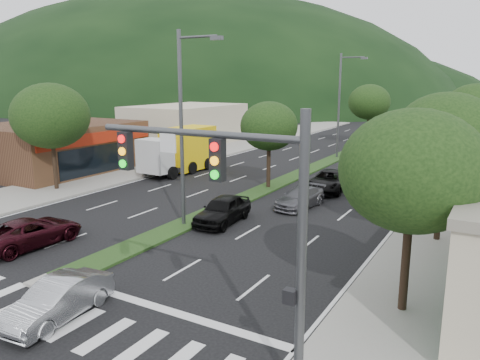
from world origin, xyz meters
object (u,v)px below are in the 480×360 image
Objects in this scene: tree_l_a at (51,116)px; sedan_silver at (58,300)px; car_queue_c at (361,170)px; car_queue_d at (329,181)px; tree_med_far at (369,102)px; streetlight_near at (184,120)px; tree_r_a at (413,171)px; motorhome at (417,144)px; box_truck at (182,151)px; suv_maroon at (31,232)px; tree_r_d at (475,111)px; tree_r_b at (446,137)px; tree_med_near at (269,126)px; car_queue_b at (300,198)px; traffic_signal at (242,204)px; tree_r_c at (462,128)px; streetlight_mid at (341,101)px; car_queue_a at (223,210)px.

tree_l_a reaches higher than sedan_silver.
car_queue_d reaches higher than car_queue_c.
streetlight_near is at bearing -89.67° from tree_med_far.
tree_r_a reaches higher than motorhome.
tree_l_a is at bearing 72.01° from box_truck.
box_truck is 0.85× the size of motorhome.
box_truck is (-4.67, 17.84, 1.07)m from suv_maroon.
car_queue_c is at bearing -142.12° from tree_r_d.
sedan_silver is 0.78× the size of car_queue_d.
tree_r_b is 1.37× the size of car_queue_d.
tree_med_near is at bearing -135.00° from tree_r_d.
tree_r_d is (0.00, 26.00, 0.36)m from tree_r_a.
tree_r_d is 18.12m from car_queue_b.
tree_r_a is at bearing -13.76° from tree_l_a.
sedan_silver is (-6.61, -0.42, -3.99)m from traffic_signal.
traffic_signal is at bearing -88.49° from motorhome.
tree_r_b reaches higher than car_queue_d.
motorhome is (7.21, 15.95, -2.63)m from tree_med_near.
tree_r_c is 0.65× the size of streetlight_mid.
car_queue_c is (-7.15, 20.44, -4.12)m from tree_r_a.
tree_r_c is 1.28× the size of car_queue_d.
tree_l_a is 31.20m from motorhome.
tree_r_b reaches higher than motorhome.
tree_r_c is at bearing 22.20° from tree_l_a.
tree_med_near reaches higher than motorhome.
car_queue_a is at bearing -87.45° from tree_med_far.
streetlight_mid is at bearing 90.00° from streetlight_near.
car_queue_d is at bearing 117.45° from tree_r_a.
sedan_silver is (-9.58, -5.96, -4.17)m from tree_r_a.
tree_r_d is 18.44m from tree_med_far.
sedan_silver is at bearing -38.72° from tree_l_a.
tree_r_b is at bearing 18.73° from streetlight_near.
tree_r_c reaches higher than sedan_silver.
tree_med_near is 0.87× the size of tree_med_far.
traffic_signal is at bearing -118.20° from tree_r_a.
tree_r_b is 1.45× the size of suv_maroon.
traffic_signal is at bearing -78.78° from tree_med_far.
tree_r_a is 1.10× the size of tree_med_near.
streetlight_mid is at bearing -88.93° from tree_med_far.
car_queue_d is (-8.02, 7.44, -4.33)m from tree_r_b.
car_queue_b is at bearing -78.67° from streetlight_mid.
motorhome reaches higher than car_queue_b.
car_queue_d is (-8.02, -10.56, -4.48)m from tree_r_d.
streetlight_near is 12.99m from car_queue_d.
tree_med_near is (-12.00, -12.00, -0.75)m from tree_r_d.
car_queue_c is at bearing 39.77° from tree_l_a.
traffic_signal is 13.87m from tree_r_b.
tree_r_b is 34.18m from tree_med_far.
suv_maroon is (-16.33, -2.00, -4.16)m from tree_r_a.
tree_med_far is 1.60× the size of car_queue_a.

